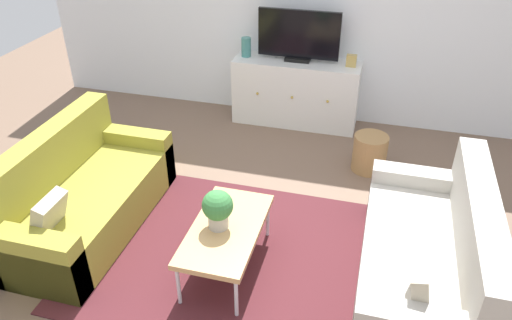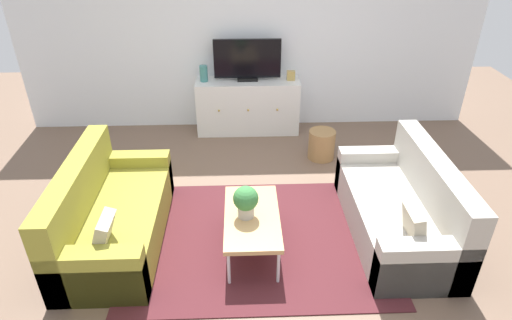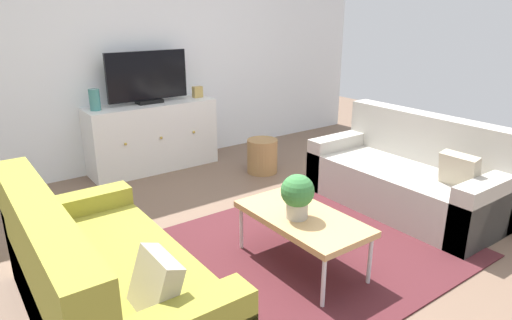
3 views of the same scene
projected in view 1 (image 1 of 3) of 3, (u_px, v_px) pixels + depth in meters
ground_plane at (245, 244)px, 4.08m from camera, size 10.00×10.00×0.00m
wall_back at (308, 2)px, 5.46m from camera, size 6.40×0.12×2.70m
area_rug at (240, 256)px, 3.96m from camera, size 2.50×1.90×0.01m
couch_left_side at (79, 198)px, 4.17m from camera, size 0.83×1.72×0.84m
couch_right_side at (433, 260)px, 3.53m from camera, size 0.83×1.72×0.84m
coffee_table at (226, 231)px, 3.67m from camera, size 0.50×0.96×0.40m
potted_plant at (218, 208)px, 3.57m from camera, size 0.23×0.23×0.31m
tv_console at (296, 92)px, 5.75m from camera, size 1.44×0.47×0.76m
flat_screen_tv at (299, 36)px, 5.42m from camera, size 0.91×0.16×0.57m
glass_vase at (246, 47)px, 5.62m from camera, size 0.11×0.11×0.22m
mantel_clock at (351, 61)px, 5.38m from camera, size 0.11×0.07×0.13m
wicker_basket at (370, 153)px, 4.96m from camera, size 0.34×0.34×0.38m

